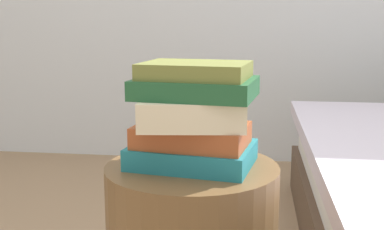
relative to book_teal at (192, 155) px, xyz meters
The scene contains 5 objects.
book_teal is the anchor object (origin of this frame).
book_rust 0.05m from the book_teal, 95.19° to the right, with size 0.24×0.16×0.05m, color #994723.
book_cream 0.10m from the book_teal, 69.39° to the right, with size 0.22×0.20×0.06m, color beige.
book_forest 0.15m from the book_teal, 38.64° to the right, with size 0.25×0.19×0.04m, color #1E512D.
book_olive 0.19m from the book_teal, 56.45° to the right, with size 0.22×0.17×0.03m, color olive.
Camera 1 is at (0.13, -1.04, 0.87)m, focal length 46.00 mm.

